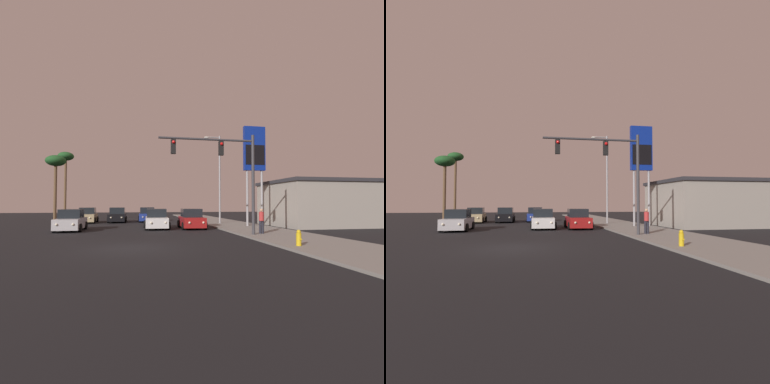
% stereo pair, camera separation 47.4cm
% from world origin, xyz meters
% --- Properties ---
extents(ground_plane, '(120.00, 120.00, 0.00)m').
position_xyz_m(ground_plane, '(0.00, 0.00, 0.00)').
color(ground_plane, black).
extents(sidewalk_right, '(5.00, 60.00, 0.12)m').
position_xyz_m(sidewalk_right, '(9.50, 10.00, 0.06)').
color(sidewalk_right, gray).
rests_on(sidewalk_right, ground).
extents(building_gas_station, '(10.30, 8.30, 4.30)m').
position_xyz_m(building_gas_station, '(18.00, 11.41, 2.16)').
color(building_gas_station, gray).
rests_on(building_gas_station, ground).
extents(car_white, '(2.04, 4.34, 1.68)m').
position_xyz_m(car_white, '(1.97, 10.88, 0.76)').
color(car_white, silver).
rests_on(car_white, ground).
extents(car_red, '(2.04, 4.34, 1.68)m').
position_xyz_m(car_red, '(4.93, 10.56, 0.76)').
color(car_red, maroon).
rests_on(car_red, ground).
extents(car_blue, '(2.04, 4.34, 1.68)m').
position_xyz_m(car_blue, '(1.61, 21.01, 0.76)').
color(car_blue, navy).
rests_on(car_blue, ground).
extents(car_silver, '(2.04, 4.32, 1.68)m').
position_xyz_m(car_silver, '(-4.73, 10.18, 0.76)').
color(car_silver, '#B7B7BC').
rests_on(car_silver, ground).
extents(car_black, '(2.04, 4.33, 1.68)m').
position_xyz_m(car_black, '(-1.77, 20.47, 0.76)').
color(car_black, black).
rests_on(car_black, ground).
extents(car_tan, '(2.04, 4.34, 1.68)m').
position_xyz_m(car_tan, '(-4.99, 20.20, 0.76)').
color(car_tan, tan).
rests_on(car_tan, ground).
extents(traffic_light_mast, '(6.29, 0.36, 6.50)m').
position_xyz_m(traffic_light_mast, '(6.02, 3.78, 4.67)').
color(traffic_light_mast, '#38383D').
rests_on(traffic_light_mast, sidewalk_right).
extents(street_lamp, '(1.74, 0.24, 9.00)m').
position_xyz_m(street_lamp, '(8.62, 15.05, 5.12)').
color(street_lamp, '#99999E').
rests_on(street_lamp, sidewalk_right).
extents(gas_station_sign, '(2.00, 0.42, 9.00)m').
position_xyz_m(gas_station_sign, '(10.80, 10.82, 6.62)').
color(gas_station_sign, '#99999E').
rests_on(gas_station_sign, sidewalk_right).
extents(fire_hydrant, '(0.24, 0.34, 0.76)m').
position_xyz_m(fire_hydrant, '(7.82, -1.58, 0.49)').
color(fire_hydrant, gold).
rests_on(fire_hydrant, sidewalk_right).
extents(pedestrian_on_sidewalk, '(0.34, 0.32, 1.67)m').
position_xyz_m(pedestrian_on_sidewalk, '(8.50, 4.20, 1.03)').
color(pedestrian_on_sidewalk, '#23232D').
rests_on(pedestrian_on_sidewalk, sidewalk_right).
extents(palm_tree_far, '(2.40, 2.40, 10.08)m').
position_xyz_m(palm_tree_far, '(-10.34, 34.00, 8.76)').
color(palm_tree_far, brown).
rests_on(palm_tree_far, ground).
extents(palm_tree_mid, '(2.40, 2.40, 8.00)m').
position_xyz_m(palm_tree_mid, '(-9.32, 24.00, 6.93)').
color(palm_tree_mid, brown).
rests_on(palm_tree_mid, ground).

